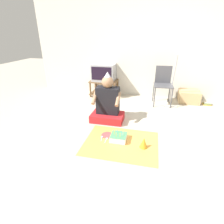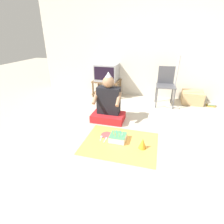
% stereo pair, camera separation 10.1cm
% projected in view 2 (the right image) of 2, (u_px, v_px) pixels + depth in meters
% --- Properties ---
extents(ground_plane, '(16.00, 16.00, 0.00)m').
position_uv_depth(ground_plane, '(153.00, 146.00, 2.62)').
color(ground_plane, '#BCB29E').
extents(wall_back, '(6.40, 0.06, 2.55)m').
position_uv_depth(wall_back, '(164.00, 45.00, 4.12)').
color(wall_back, beige).
rests_on(wall_back, ground_plane).
extents(tv_stand, '(0.69, 0.49, 0.41)m').
position_uv_depth(tv_stand, '(107.00, 86.00, 4.63)').
color(tv_stand, brown).
rests_on(tv_stand, ground_plane).
extents(tv, '(0.56, 0.48, 0.42)m').
position_uv_depth(tv, '(107.00, 72.00, 4.47)').
color(tv, '#99999E').
rests_on(tv, tv_stand).
extents(folding_chair, '(0.44, 0.45, 0.87)m').
position_uv_depth(folding_chair, '(166.00, 83.00, 3.95)').
color(folding_chair, '#4C4C51').
rests_on(folding_chair, ground_plane).
extents(cardboard_box_stack, '(0.46, 0.43, 0.29)m').
position_uv_depth(cardboard_box_stack, '(192.00, 97.00, 4.16)').
color(cardboard_box_stack, tan).
rests_on(cardboard_box_stack, ground_plane).
extents(dust_mop, '(0.28, 0.38, 1.15)m').
position_uv_depth(dust_mop, '(174.00, 93.00, 3.88)').
color(dust_mop, '#B2ADA3').
rests_on(dust_mop, ground_plane).
extents(book_pile, '(0.19, 0.14, 0.07)m').
position_uv_depth(book_pile, '(211.00, 105.00, 4.03)').
color(book_pile, '#A88933').
rests_on(book_pile, ground_plane).
extents(person_seated, '(0.61, 0.41, 0.93)m').
position_uv_depth(person_seated, '(108.00, 105.00, 3.28)').
color(person_seated, red).
rests_on(person_seated, ground_plane).
extents(party_cloth, '(1.12, 0.89, 0.01)m').
position_uv_depth(party_cloth, '(120.00, 143.00, 2.69)').
color(party_cloth, '#EFA84C').
rests_on(party_cloth, ground_plane).
extents(birthday_cake, '(0.25, 0.25, 0.17)m').
position_uv_depth(birthday_cake, '(118.00, 137.00, 2.75)').
color(birthday_cake, white).
rests_on(birthday_cake, party_cloth).
extents(party_hat_blue, '(0.12, 0.12, 0.16)m').
position_uv_depth(party_hat_blue, '(143.00, 143.00, 2.54)').
color(party_hat_blue, gold).
rests_on(party_hat_blue, party_cloth).
extents(paper_plate, '(0.20, 0.20, 0.01)m').
position_uv_depth(paper_plate, '(107.00, 135.00, 2.89)').
color(paper_plate, '#D84C4C').
rests_on(paper_plate, party_cloth).
extents(plastic_spoon_near, '(0.04, 0.14, 0.01)m').
position_uv_depth(plastic_spoon_near, '(101.00, 137.00, 2.83)').
color(plastic_spoon_near, white).
rests_on(plastic_spoon_near, party_cloth).
extents(plastic_spoon_far, '(0.04, 0.15, 0.01)m').
position_uv_depth(plastic_spoon_far, '(106.00, 139.00, 2.78)').
color(plastic_spoon_far, white).
rests_on(plastic_spoon_far, party_cloth).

